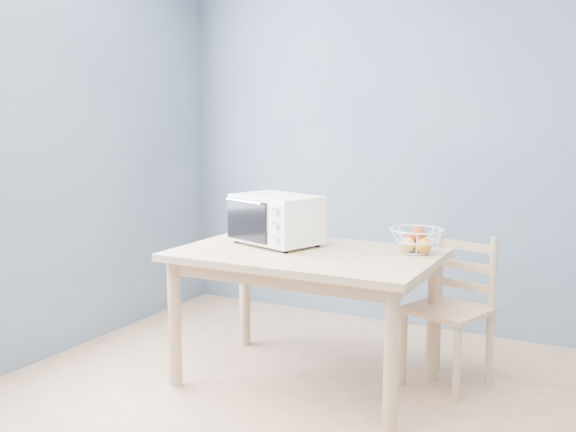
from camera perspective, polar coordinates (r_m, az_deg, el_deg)
The scene contains 5 objects.
room at distance 2.40m, azimuth 0.50°, elevation 4.72°, with size 4.01×4.51×2.61m.
dining_table at distance 3.53m, azimuth 1.58°, elevation -4.77°, with size 1.40×0.90×0.75m.
toaster_oven at distance 3.69m, azimuth -1.26°, elevation -0.20°, with size 0.57×0.47×0.29m.
fruit_basket at distance 3.52m, azimuth 11.32°, elevation -2.13°, with size 0.36×0.36×0.15m.
dining_chair at distance 3.69m, azimuth 14.34°, elevation -8.24°, with size 0.50×0.50×0.84m.
Camera 1 is at (1.09, -2.13, 1.45)m, focal length 40.00 mm.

